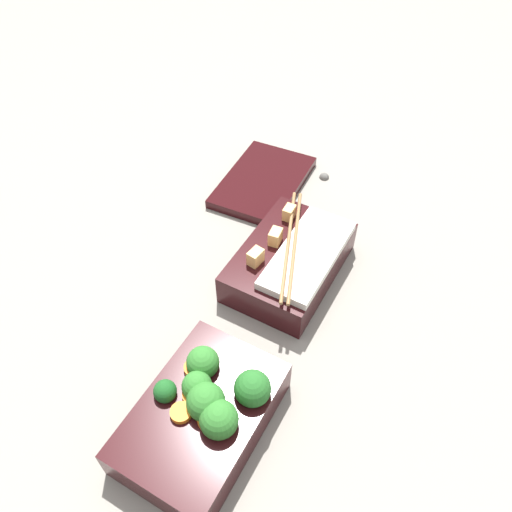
# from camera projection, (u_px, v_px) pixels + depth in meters

# --- Properties ---
(ground_plane) EXTENTS (3.00, 3.00, 0.00)m
(ground_plane) POSITION_uv_depth(u_px,v_px,m) (248.00, 341.00, 0.67)
(ground_plane) COLOR gray
(bento_tray_vegetable) EXTENTS (0.19, 0.13, 0.08)m
(bento_tray_vegetable) POSITION_uv_depth(u_px,v_px,m) (204.00, 413.00, 0.56)
(bento_tray_vegetable) COLOR black
(bento_tray_vegetable) RESTS_ON ground_plane
(bento_tray_rice) EXTENTS (0.20, 0.13, 0.07)m
(bento_tray_rice) POSITION_uv_depth(u_px,v_px,m) (291.00, 261.00, 0.72)
(bento_tray_rice) COLOR black
(bento_tray_rice) RESTS_ON ground_plane
(bento_lid) EXTENTS (0.20, 0.14, 0.02)m
(bento_lid) POSITION_uv_depth(u_px,v_px,m) (263.00, 182.00, 0.88)
(bento_lid) COLOR black
(bento_lid) RESTS_ON ground_plane
(pebble_0) EXTENTS (0.02, 0.02, 0.02)m
(pebble_0) POSITION_uv_depth(u_px,v_px,m) (324.00, 176.00, 0.89)
(pebble_0) COLOR #595651
(pebble_0) RESTS_ON ground_plane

